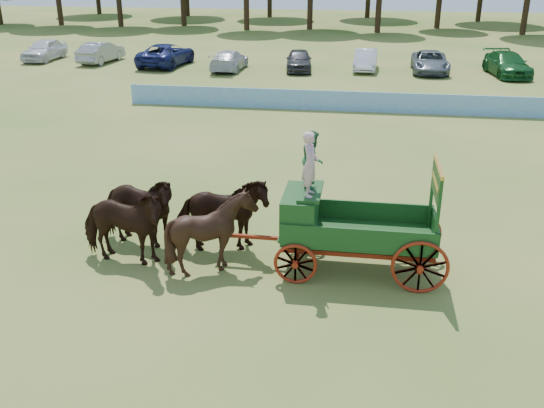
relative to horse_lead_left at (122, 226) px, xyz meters
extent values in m
plane|color=olive|center=(7.37, -0.14, -1.07)|extent=(160.00, 160.00, 0.00)
imported|color=black|center=(0.00, 0.00, 0.00)|extent=(2.62, 1.37, 2.14)
imported|color=black|center=(0.00, 1.10, 0.00)|extent=(2.70, 1.59, 2.14)
imported|color=black|center=(2.40, 0.00, 0.00)|extent=(2.28, 2.12, 2.14)
imported|color=black|center=(2.40, 1.10, 0.00)|extent=(2.73, 1.72, 2.14)
cube|color=#952B0E|center=(4.60, 0.55, -0.47)|extent=(0.12, 2.00, 0.12)
cube|color=#952B0E|center=(7.60, 0.55, -0.47)|extent=(0.12, 2.00, 0.12)
cube|color=#952B0E|center=(6.10, 0.00, -0.35)|extent=(3.80, 0.10, 0.12)
cube|color=#952B0E|center=(6.10, 1.10, -0.35)|extent=(3.80, 0.10, 0.12)
cube|color=#952B0E|center=(3.70, 0.55, -0.32)|extent=(2.80, 0.09, 0.09)
cube|color=#1A4A18|center=(6.10, 0.55, -0.07)|extent=(3.80, 1.80, 0.10)
cube|color=#1A4A18|center=(6.10, -0.33, 0.23)|extent=(3.80, 0.06, 0.55)
cube|color=#1A4A18|center=(6.10, 1.43, 0.23)|extent=(3.80, 0.06, 0.55)
cube|color=#1A4A18|center=(7.98, 0.55, 0.23)|extent=(0.06, 1.80, 0.55)
cube|color=#1A4A18|center=(4.60, 0.55, 0.48)|extent=(0.85, 1.70, 1.05)
cube|color=#1A4A18|center=(4.85, 0.55, 1.05)|extent=(0.55, 1.50, 0.08)
cube|color=#1A4A18|center=(4.22, 0.55, 0.28)|extent=(0.10, 1.60, 0.65)
cube|color=#1A4A18|center=(4.40, 0.55, -0.02)|extent=(0.55, 1.60, 0.06)
cube|color=#1A4A18|center=(7.90, -0.25, 0.88)|extent=(0.08, 0.08, 1.80)
cube|color=#1A4A18|center=(7.90, 1.35, 0.88)|extent=(0.08, 0.08, 1.80)
cube|color=#1A4A18|center=(7.90, 0.55, 1.48)|extent=(0.07, 1.75, 0.75)
cube|color=gold|center=(7.90, 0.55, 1.88)|extent=(0.08, 1.80, 0.09)
cube|color=gold|center=(7.86, 0.55, 1.48)|extent=(0.02, 1.30, 0.12)
torus|color=#952B0E|center=(4.60, -0.40, -0.52)|extent=(1.09, 0.09, 1.09)
torus|color=#952B0E|center=(4.60, 1.50, -0.52)|extent=(1.09, 0.09, 1.09)
torus|color=#952B0E|center=(7.60, -0.40, -0.37)|extent=(1.39, 0.09, 1.39)
torus|color=#952B0E|center=(7.60, 1.50, -0.37)|extent=(1.39, 0.09, 1.39)
imported|color=#D5A3AE|center=(4.85, 0.20, 1.90)|extent=(0.38, 0.59, 1.61)
imported|color=#225C35|center=(4.85, 0.90, 1.81)|extent=(0.54, 0.70, 1.43)
cube|color=#216EB3|center=(6.37, 17.86, -0.54)|extent=(26.00, 0.08, 1.05)
imported|color=silver|center=(-18.63, 30.82, -0.26)|extent=(1.92, 4.76, 1.62)
imported|color=gray|center=(-13.87, 30.48, -0.30)|extent=(2.14, 4.83, 1.54)
imported|color=navy|center=(-8.53, 29.87, -0.26)|extent=(3.28, 6.05, 1.61)
imported|color=silver|center=(-3.59, 28.78, -0.37)|extent=(2.11, 4.86, 1.39)
imported|color=#333338|center=(1.31, 29.31, -0.33)|extent=(2.23, 4.50, 1.47)
imported|color=silver|center=(5.94, 30.23, -0.35)|extent=(1.66, 4.42, 1.44)
imported|color=slate|center=(10.36, 30.03, -0.34)|extent=(2.47, 5.24, 1.45)
imported|color=#144C1E|center=(15.39, 29.63, -0.30)|extent=(2.87, 5.54, 1.54)
cylinder|color=#382314|center=(-29.33, 54.74, 1.66)|extent=(0.60, 0.60, 5.46)
cylinder|color=#382314|center=(-21.93, 54.43, 1.47)|extent=(0.60, 0.60, 5.08)
cylinder|color=#382314|center=(-14.97, 56.04, 1.13)|extent=(0.60, 0.60, 4.40)
cylinder|color=#382314|center=(-7.12, 53.32, 1.48)|extent=(0.60, 0.60, 5.09)
cylinder|color=#382314|center=(-0.40, 54.84, 1.54)|extent=(0.60, 0.60, 5.21)
cylinder|color=#382314|center=(6.90, 53.02, 1.07)|extent=(0.60, 0.60, 4.27)
cylinder|color=#382314|center=(13.45, 57.95, 1.13)|extent=(0.60, 0.60, 4.40)
cylinder|color=#382314|center=(21.54, 53.36, 1.52)|extent=(0.60, 0.60, 5.17)
camera|label=1|loc=(6.07, -13.58, 6.57)|focal=40.00mm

